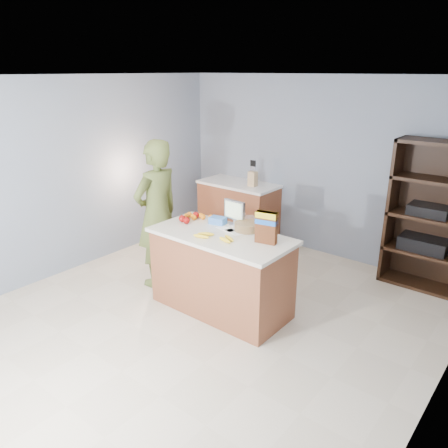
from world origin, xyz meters
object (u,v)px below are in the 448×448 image
Objects in this scene: counter_peninsula at (221,275)px; person at (157,214)px; cereal_box at (266,225)px; tv at (234,211)px; shelving_unit at (429,218)px.

person is at bearing 178.26° from counter_peninsula.
counter_peninsula is at bearing -170.00° from cereal_box.
cereal_box is at bearing -21.94° from tv.
tv is (0.95, 0.29, 0.16)m from person.
person reaches higher than counter_peninsula.
counter_peninsula is 5.53× the size of tv.
cereal_box is (-1.04, -1.96, 0.23)m from shelving_unit.
shelving_unit is 5.50× the size of cereal_box.
cereal_box is (0.58, -0.24, 0.03)m from tv.
tv is 0.86× the size of cereal_box.
cereal_box is (1.53, 0.06, 0.19)m from person.
tv is 0.63m from cereal_box.
shelving_unit is at bearing 52.89° from counter_peninsula.
person is (-2.57, -2.02, 0.04)m from shelving_unit.
counter_peninsula is 0.85m from cereal_box.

